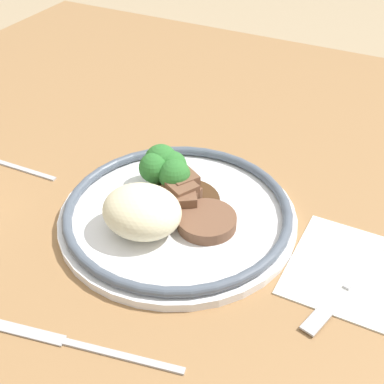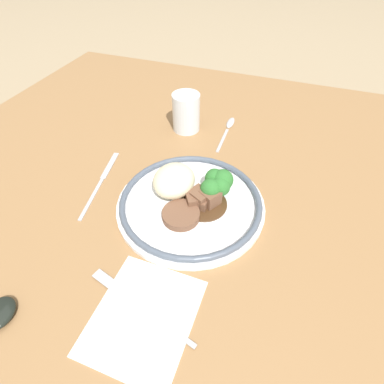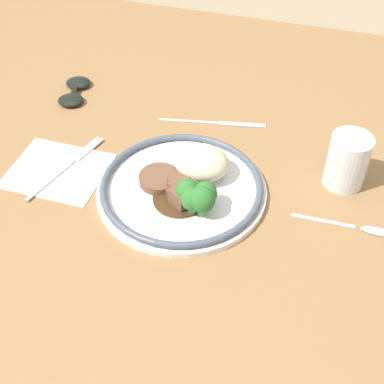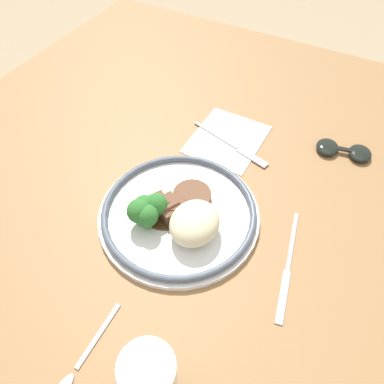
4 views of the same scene
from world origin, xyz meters
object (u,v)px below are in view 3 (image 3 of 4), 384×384
Objects in this scene: plate at (186,185)px; spoon at (364,229)px; juice_glass at (347,164)px; sunglasses at (75,91)px; fork at (73,161)px; knife at (216,123)px.

spoon is (0.29, 0.00, -0.02)m from plate.
juice_glass is 0.80× the size of sunglasses.
plate is at bearing 179.11° from spoon.
knife is at bearing -33.95° from fork.
sunglasses is at bearing 166.70° from knife.
sunglasses reaches higher than spoon.
sunglasses is at bearing 40.08° from fork.
sunglasses reaches higher than fork.
plate reaches higher than sunglasses.
juice_glass is (0.25, 0.10, 0.02)m from plate.
sunglasses is at bearing 168.75° from juice_glass.
juice_glass is at bearing 22.62° from plate.
sunglasses reaches higher than knife.
knife is 1.75× the size of sunglasses.
spoon is at bearing -66.97° from juice_glass.
sunglasses is (-0.60, 0.21, 0.01)m from spoon.
juice_glass is 0.47m from fork.
juice_glass is at bearing 111.75° from spoon.
spoon is at bearing -76.48° from fork.
plate is at bearing -157.38° from juice_glass.
fork and spoon have the same top height.
spoon is (0.51, -0.01, -0.00)m from fork.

